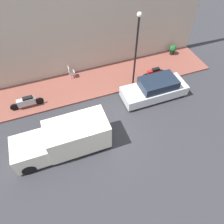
% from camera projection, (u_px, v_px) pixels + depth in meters
% --- Properties ---
extents(ground_plane, '(60.00, 60.00, 0.00)m').
position_uv_depth(ground_plane, '(105.00, 135.00, 13.08)').
color(ground_plane, '#2D2D33').
extents(sidewalk, '(3.17, 19.35, 0.12)m').
position_uv_depth(sidewalk, '(84.00, 85.00, 15.86)').
color(sidewalk, brown).
rests_on(sidewalk, ground_plane).
extents(building_facade, '(0.30, 19.35, 6.83)m').
position_uv_depth(building_facade, '(72.00, 30.00, 14.36)').
color(building_facade, '#B2A899').
rests_on(building_facade, ground_plane).
extents(parked_car, '(1.69, 4.40, 1.44)m').
position_uv_depth(parked_car, '(155.00, 89.00, 14.69)').
color(parked_car, silver).
rests_on(parked_car, ground_plane).
extents(delivery_van, '(1.80, 5.13, 1.89)m').
position_uv_depth(delivery_van, '(63.00, 139.00, 11.74)').
color(delivery_van, silver).
rests_on(delivery_van, ground_plane).
extents(scooter_silver, '(0.30, 2.12, 0.83)m').
position_uv_depth(scooter_silver, '(27.00, 102.00, 14.06)').
color(scooter_silver, '#B7B7BF').
rests_on(scooter_silver, sidewalk).
extents(motorcycle_red, '(0.30, 1.85, 0.83)m').
position_uv_depth(motorcycle_red, '(154.00, 73.00, 15.93)').
color(motorcycle_red, '#B21E1E').
rests_on(motorcycle_red, sidewalk).
extents(streetlamp, '(0.29, 0.29, 5.25)m').
position_uv_depth(streetlamp, '(136.00, 46.00, 13.45)').
color(streetlamp, black).
rests_on(streetlamp, sidewalk).
extents(potted_plant, '(0.55, 0.55, 0.80)m').
position_uv_depth(potted_plant, '(173.00, 49.00, 17.89)').
color(potted_plant, black).
rests_on(potted_plant, sidewalk).
extents(cafe_chair, '(0.40, 0.40, 0.94)m').
position_uv_depth(cafe_chair, '(70.00, 71.00, 15.91)').
color(cafe_chair, silver).
rests_on(cafe_chair, sidewalk).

